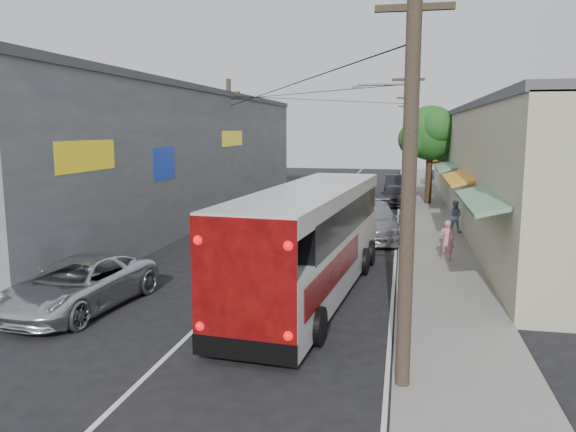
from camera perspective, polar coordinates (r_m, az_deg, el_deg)
name	(u,v)px	position (r m, az deg, el deg)	size (l,w,h in m)	color
ground	(190,334)	(14.52, -9.92, -11.75)	(120.00, 120.00, 0.00)	black
sidewalk	(427,217)	(33.03, 13.90, -0.14)	(3.00, 80.00, 0.12)	slate
building_right	(507,162)	(35.17, 21.32, 5.11)	(7.09, 40.00, 6.25)	#B7B192
building_left	(165,154)	(33.52, -12.41, 6.21)	(7.20, 36.00, 7.25)	gray
utility_poles	(369,145)	(33.01, 8.24, 7.12)	(11.80, 45.28, 8.00)	#473828
street_tree	(431,135)	(38.67, 14.37, 7.98)	(4.40, 4.00, 6.60)	#3F2B19
coach_bus	(312,239)	(17.25, 2.44, -2.38)	(3.47, 11.68, 3.32)	silver
jeepney	(79,284)	(17.03, -20.49, -6.53)	(2.40, 5.20, 1.45)	silver
parked_suv	(373,221)	(26.45, 8.65, -0.49)	(2.32, 5.72, 1.66)	#97979E
parked_car_mid	(395,195)	(38.16, 10.78, 2.11)	(1.65, 4.10, 1.40)	#2A2A2F
parked_car_far	(396,185)	(44.50, 10.92, 3.12)	(1.60, 4.58, 1.51)	black
pedestrian_near	(447,240)	(22.19, 15.85, -2.36)	(0.56, 0.37, 1.54)	pink
pedestrian_far	(454,216)	(28.33, 16.54, -0.02)	(0.75, 0.58, 1.54)	#899DC8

